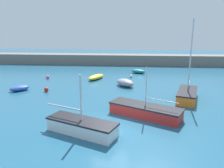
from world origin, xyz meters
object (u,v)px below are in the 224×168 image
Objects in this scene: dinghy_near_pier at (138,71)px; sailboat_short_mast at (145,111)px; rowboat_white_midwater at (96,77)px; mooring_buoy_white at (131,76)px; fishing_dinghy_green at (20,88)px; sailboat_tall_mast at (187,95)px; rowboat_blue_near at (125,83)px; mooring_buoy_pink at (48,77)px; mooring_buoy_red at (46,89)px; sailboat_twin_hulled at (82,126)px.

sailboat_short_mast is (-0.06, -17.31, 0.15)m from dinghy_near_pier.
rowboat_white_midwater is 5.00m from mooring_buoy_white.
rowboat_white_midwater is 1.41× the size of dinghy_near_pier.
rowboat_white_midwater is at bearing -5.33° from fishing_dinghy_green.
dinghy_near_pier is 0.43× the size of sailboat_short_mast.
fishing_dinghy_green is (-17.86, 1.81, -0.24)m from sailboat_tall_mast.
fishing_dinghy_green is at bearing -148.11° from mooring_buoy_white.
rowboat_blue_near reaches higher than dinghy_near_pier.
sailboat_short_mast reaches higher than mooring_buoy_white.
mooring_buoy_pink reaches higher than mooring_buoy_red.
fishing_dinghy_green is at bearing 177.28° from mooring_buoy_red.
mooring_buoy_white is at bearing 101.77° from sailboat_twin_hulled.
sailboat_short_mast is (5.88, -12.64, 0.15)m from rowboat_white_midwater.
mooring_buoy_pink is at bearing 116.08° from rowboat_white_midwater.
rowboat_white_midwater reaches higher than mooring_buoy_red.
sailboat_short_mast reaches higher than rowboat_white_midwater.
sailboat_twin_hulled reaches higher than sailboat_short_mast.
sailboat_tall_mast reaches higher than sailboat_short_mast.
sailboat_short_mast is at bearing -30.42° from mooring_buoy_red.
dinghy_near_pier reaches higher than mooring_buoy_white.
sailboat_tall_mast is at bearing -6.43° from mooring_buoy_red.
mooring_buoy_pink is at bearing 36.42° from fishing_dinghy_green.
rowboat_blue_near is (4.08, -3.41, 0.12)m from rowboat_white_midwater.
mooring_buoy_pink is at bearing -136.11° from dinghy_near_pier.
rowboat_white_midwater is 15.97m from sailboat_twin_hulled.
sailboat_short_mast is 12.06m from mooring_buoy_red.
rowboat_white_midwater is 1.19× the size of rowboat_blue_near.
dinghy_near_pier is 5.17× the size of mooring_buoy_red.
mooring_buoy_pink is (-12.63, 12.39, -0.22)m from sailboat_short_mast.
sailboat_tall_mast is at bearing -104.80° from rowboat_white_midwater.
sailboat_short_mast is 13.15× the size of mooring_buoy_white.
dinghy_near_pier is 15.33m from mooring_buoy_red.
dinghy_near_pier is at bearing 46.98° from mooring_buoy_red.
rowboat_blue_near reaches higher than fishing_dinghy_green.
sailboat_tall_mast is 3.24× the size of fishing_dinghy_green.
sailboat_tall_mast is 11.61m from sailboat_twin_hulled.
fishing_dinghy_green is 14.91m from sailboat_short_mast.
fishing_dinghy_green is 4.89× the size of mooring_buoy_red.
rowboat_white_midwater is at bearing -119.12° from dinghy_near_pier.
sailboat_short_mast is (-4.33, -4.45, -0.08)m from sailboat_tall_mast.
sailboat_tall_mast is 6.21m from sailboat_short_mast.
sailboat_tall_mast is at bearing -168.63° from rowboat_blue_near.
rowboat_white_midwater is at bearing 9.40° from rowboat_blue_near.
rowboat_blue_near is at bearing -110.29° from sailboat_tall_mast.
dinghy_near_pier reaches higher than mooring_buoy_pink.
sailboat_short_mast is 1.13× the size of sailboat_twin_hulled.
sailboat_tall_mast reaches higher than rowboat_blue_near.
rowboat_white_midwater is 0.60× the size of sailboat_short_mast.
dinghy_near_pier is at bearing -62.82° from sailboat_short_mast.
rowboat_white_midwater is 13.94m from sailboat_short_mast.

